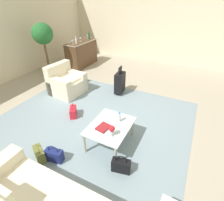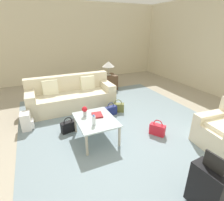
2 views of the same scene
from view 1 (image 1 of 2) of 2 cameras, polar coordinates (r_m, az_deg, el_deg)
The scene contains 20 objects.
ground_plane at distance 4.12m, azimuth -4.29°, elevation -7.87°, with size 12.00×12.00×0.00m, color #A89E89.
wall_right at distance 8.01m, azimuth 15.43°, elevation 22.97°, with size 0.12×8.00×3.10m, color beige.
area_rug at distance 3.85m, azimuth -11.54°, elevation -11.92°, with size 5.20×4.40×0.01m, color gray.
armchair at distance 5.45m, azimuth -14.85°, elevation 5.36°, with size 0.95×0.92×0.88m.
coffee_table at distance 3.41m, azimuth -0.65°, elevation -8.92°, with size 0.94×0.74×0.46m.
water_bottle at distance 3.42m, azimuth 2.37°, elevation -5.50°, with size 0.06×0.06×0.20m.
coffee_table_book at distance 3.31m, azimuth -2.87°, elevation -8.74°, with size 0.25×0.20×0.03m, color maroon.
flower_vase at distance 3.09m, azimuth -0.05°, elevation -9.54°, with size 0.11×0.11×0.21m.
bar_console at distance 7.52m, azimuth -9.83°, elevation 14.93°, with size 1.50×0.60×1.00m.
wine_glass_leftmost at distance 6.97m, azimuth -12.74°, elevation 18.37°, with size 0.08×0.08×0.15m.
wine_glass_left_of_centre at distance 7.37m, azimuth -10.27°, elevation 19.32°, with size 0.08×0.08×0.15m.
wine_glass_right_of_centre at distance 7.78m, azimuth -7.95°, elevation 20.14°, with size 0.08×0.08×0.15m.
wine_bottle_clear at distance 6.96m, azimuth -11.68°, elevation 18.55°, with size 0.07×0.07×0.30m.
wine_bottle_green at distance 7.67m, azimuth -7.48°, elevation 20.07°, with size 0.07×0.07×0.30m.
suitcase_black at distance 5.21m, azimuth 2.57°, elevation 5.92°, with size 0.41×0.25×0.85m.
handbag_navy at distance 3.46m, azimuth -18.35°, elevation -16.55°, with size 0.20×0.34×0.36m.
handbag_black at distance 3.16m, azimuth 2.98°, elevation -20.40°, with size 0.20×0.34×0.36m.
handbag_olive at distance 3.57m, azimuth -22.64°, elevation -15.75°, with size 0.27×0.35×0.36m.
handbag_red at distance 4.41m, azimuth -12.58°, elevation -3.58°, with size 0.34×0.29×0.36m.
potted_ficus at distance 6.79m, azimuth -21.45°, elevation 18.05°, with size 0.70×0.70×1.80m.
Camera 1 is at (-2.70, -1.70, 2.62)m, focal length 28.00 mm.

